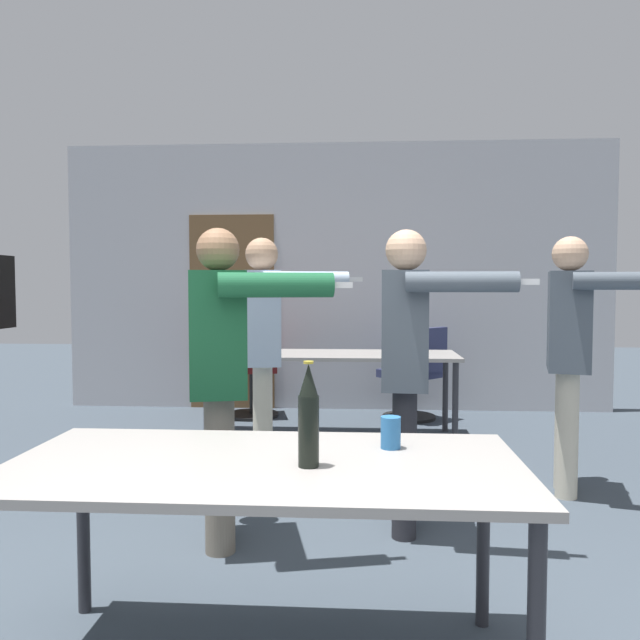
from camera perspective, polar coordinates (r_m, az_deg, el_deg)
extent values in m
cube|color=#BCBCC1|center=(6.59, 1.46, 3.94)|extent=(5.72, 0.10, 2.79)
cube|color=brown|center=(6.68, -8.04, 0.73)|extent=(0.90, 0.02, 2.05)
cube|color=gray|center=(2.12, -5.08, -13.09)|extent=(1.69, 0.83, 0.03)
cylinder|color=#2D2D33|center=(2.78, -20.83, -17.17)|extent=(0.05, 0.05, 0.70)
cylinder|color=#2D2D33|center=(2.59, 14.70, -18.55)|extent=(0.05, 0.05, 0.70)
cube|color=gray|center=(5.33, 1.01, -3.22)|extent=(2.14, 0.70, 0.03)
cylinder|color=#2D2D33|center=(5.24, -10.34, -7.39)|extent=(0.05, 0.05, 0.70)
cylinder|color=#2D2D33|center=(5.15, 12.27, -7.61)|extent=(0.05, 0.05, 0.70)
cylinder|color=#2D2D33|center=(5.80, -8.94, -6.36)|extent=(0.05, 0.05, 0.70)
cylinder|color=#2D2D33|center=(5.71, 11.39, -6.53)|extent=(0.05, 0.05, 0.70)
cylinder|color=#28282D|center=(3.48, 7.75, -12.13)|extent=(0.13, 0.13, 0.77)
cylinder|color=#28282D|center=(3.32, 7.72, -12.92)|extent=(0.13, 0.13, 0.77)
cube|color=#4C5660|center=(3.28, 7.82, -0.83)|extent=(0.26, 0.43, 0.61)
sphere|color=#DBAD89|center=(3.28, 7.88, 6.35)|extent=(0.21, 0.21, 0.21)
cylinder|color=#4C5660|center=(3.54, 7.85, -0.84)|extent=(0.10, 0.10, 0.53)
cylinder|color=#4C5660|center=(3.03, 12.81, 3.42)|extent=(0.53, 0.14, 0.10)
cube|color=white|center=(3.07, 18.28, 3.34)|extent=(0.12, 0.05, 0.03)
cylinder|color=slate|center=(3.35, -9.13, -12.78)|extent=(0.15, 0.15, 0.77)
cylinder|color=slate|center=(3.16, -9.15, -13.77)|extent=(0.15, 0.15, 0.77)
cube|color=#195633|center=(3.13, -9.25, -1.12)|extent=(0.36, 0.52, 0.61)
sphere|color=#936B4C|center=(3.13, -9.32, 6.37)|extent=(0.21, 0.21, 0.21)
cylinder|color=#195633|center=(3.43, -9.21, -1.21)|extent=(0.11, 0.11, 0.52)
cylinder|color=#195633|center=(2.84, -4.04, 3.21)|extent=(0.54, 0.22, 0.11)
cube|color=white|center=(2.88, 1.77, 3.22)|extent=(0.12, 0.06, 0.03)
cylinder|color=beige|center=(4.34, 21.52, -9.22)|extent=(0.13, 0.13, 0.78)
cylinder|color=beige|center=(4.17, 21.66, -9.74)|extent=(0.13, 0.13, 0.78)
cube|color=#4C5660|center=(4.16, 21.78, -0.07)|extent=(0.34, 0.47, 0.61)
sphere|color=#DBAD89|center=(4.16, 21.90, 5.63)|extent=(0.22, 0.22, 0.22)
cylinder|color=#4C5660|center=(4.43, 21.57, -0.15)|extent=(0.10, 0.10, 0.53)
cylinder|color=#4C5660|center=(3.92, 25.97, 3.24)|extent=(0.54, 0.23, 0.10)
cylinder|color=beige|center=(4.32, -5.32, -9.03)|extent=(0.13, 0.13, 0.78)
cylinder|color=beige|center=(4.16, -5.23, -9.52)|extent=(0.13, 0.13, 0.78)
cube|color=silver|center=(4.15, -5.32, 0.24)|extent=(0.30, 0.44, 0.62)
sphere|color=tan|center=(4.15, -5.35, 6.01)|extent=(0.22, 0.22, 0.22)
cylinder|color=silver|center=(4.40, -5.44, 0.19)|extent=(0.10, 0.10, 0.53)
cylinder|color=silver|center=(3.91, -1.28, 3.75)|extent=(0.54, 0.20, 0.10)
cube|color=white|center=(3.95, 3.02, 3.74)|extent=(0.12, 0.06, 0.03)
cylinder|color=black|center=(6.33, -6.18, -8.60)|extent=(0.52, 0.52, 0.03)
cylinder|color=black|center=(6.29, -6.20, -6.57)|extent=(0.06, 0.06, 0.42)
cube|color=maroon|center=(6.25, -6.21, -4.29)|extent=(0.55, 0.55, 0.08)
cube|color=maroon|center=(6.22, -8.62, -2.03)|extent=(0.15, 0.44, 0.42)
cylinder|color=black|center=(6.26, 8.13, -8.75)|extent=(0.52, 0.52, 0.03)
cylinder|color=black|center=(6.22, 8.15, -6.92)|extent=(0.06, 0.06, 0.38)
cube|color=navy|center=(6.19, 8.16, -4.85)|extent=(0.65, 0.65, 0.08)
cube|color=navy|center=(6.00, 10.09, -2.71)|extent=(0.35, 0.35, 0.42)
cylinder|color=black|center=(2.01, -1.05, -10.13)|extent=(0.07, 0.07, 0.23)
cone|color=black|center=(1.98, -1.06, -5.48)|extent=(0.06, 0.06, 0.10)
cylinder|color=gold|center=(1.97, -1.06, -3.89)|extent=(0.03, 0.03, 0.01)
cylinder|color=#2866A3|center=(2.26, 6.48, -10.19)|extent=(0.07, 0.07, 0.11)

